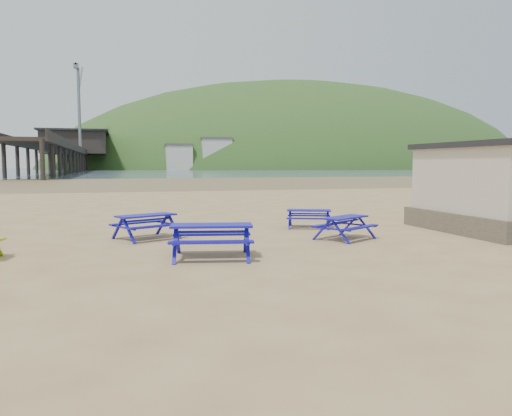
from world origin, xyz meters
name	(u,v)px	position (x,y,z in m)	size (l,w,h in m)	color
ground	(269,247)	(0.00, 0.00, 0.00)	(400.00, 400.00, 0.00)	tan
wet_sand	(147,182)	(0.00, 55.00, 0.00)	(400.00, 400.00, 0.00)	olive
sea	(127,171)	(0.00, 170.00, 0.01)	(400.00, 400.00, 0.00)	#475966
picnic_table_blue_a	(146,227)	(-3.31, 2.53, 0.39)	(2.34, 2.17, 0.78)	#18129F
picnic_table_blue_b	(309,219)	(2.73, 3.69, 0.34)	(2.00, 1.83, 0.68)	#18129F
picnic_table_blue_c	(345,228)	(2.76, 0.71, 0.36)	(2.21, 2.09, 0.73)	#18129F
picnic_table_blue_d	(212,241)	(-1.91, -1.25, 0.43)	(2.35, 2.04, 0.87)	#18129F
pier	(74,155)	(-17.99, 178.23, 5.46)	(24.00, 220.00, 39.29)	black
headland_town	(302,187)	(90.00, 229.68, -9.91)	(264.00, 144.00, 108.00)	#2D4C1E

